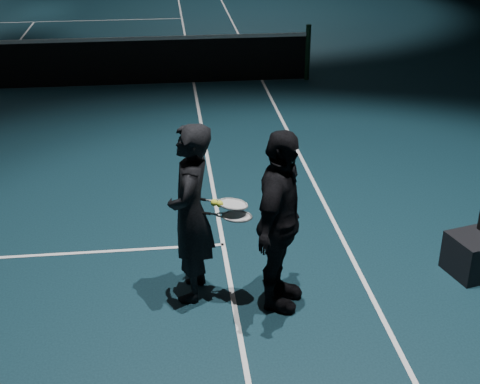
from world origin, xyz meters
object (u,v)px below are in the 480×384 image
(player_b, at_px, (279,222))
(player_a, at_px, (191,214))
(racket_upper, at_px, (233,204))
(tennis_balls, at_px, (217,201))
(racket_lower, at_px, (237,216))

(player_b, bearing_deg, player_a, 96.36)
(racket_upper, xyz_separation_m, tennis_balls, (-0.15, 0.01, 0.03))
(player_a, distance_m, tennis_balls, 0.30)
(player_a, relative_size, tennis_balls, 15.02)
(racket_lower, relative_size, racket_upper, 1.00)
(racket_upper, height_order, tennis_balls, tennis_balls)
(player_a, distance_m, racket_lower, 0.45)
(racket_lower, bearing_deg, tennis_balls, 178.53)
(player_b, xyz_separation_m, racket_lower, (-0.38, 0.12, 0.02))
(player_b, height_order, racket_upper, player_b)
(player_b, xyz_separation_m, tennis_balls, (-0.56, 0.19, 0.15))
(racket_upper, bearing_deg, tennis_balls, -170.43)
(player_b, relative_size, tennis_balls, 15.02)
(racket_upper, relative_size, tennis_balls, 5.67)
(racket_lower, bearing_deg, player_b, -0.00)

